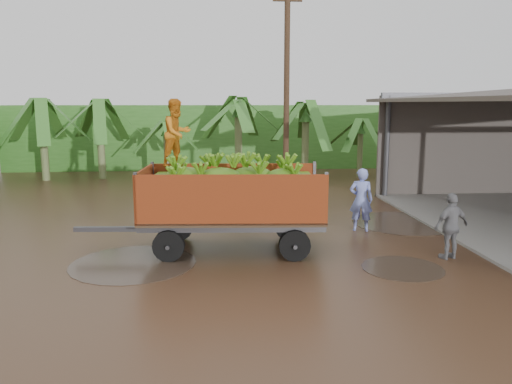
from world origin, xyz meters
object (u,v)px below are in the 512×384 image
(banana_trailer, at_px, (231,196))
(man_blue, at_px, (361,200))
(utility_pole, at_px, (287,90))
(man_grey, at_px, (451,226))

(banana_trailer, xyz_separation_m, man_blue, (3.85, 1.59, -0.46))
(man_blue, height_order, utility_pole, utility_pole)
(utility_pole, bearing_deg, banana_trailer, -107.16)
(man_grey, xyz_separation_m, utility_pole, (-2.57, 9.80, 3.46))
(banana_trailer, bearing_deg, man_grey, -9.20)
(banana_trailer, bearing_deg, utility_pole, 76.87)
(utility_pole, bearing_deg, man_blue, -80.22)
(man_blue, relative_size, utility_pole, 0.22)
(man_blue, xyz_separation_m, man_grey, (1.37, -2.82, -0.12))
(banana_trailer, height_order, man_grey, banana_trailer)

